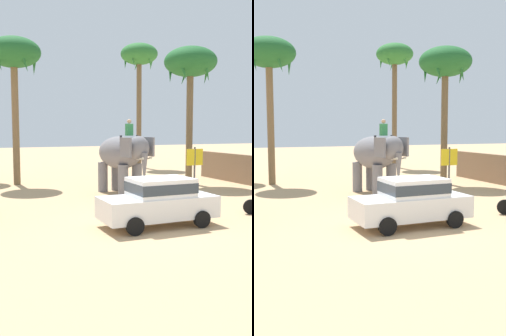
# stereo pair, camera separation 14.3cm
# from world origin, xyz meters

# --- Properties ---
(ground_plane) EXTENTS (120.00, 120.00, 0.00)m
(ground_plane) POSITION_xyz_m (0.00, 0.00, 0.00)
(ground_plane) COLOR tan
(car_sedan_foreground) EXTENTS (4.12, 1.91, 1.70)m
(car_sedan_foreground) POSITION_xyz_m (0.36, 0.19, 0.93)
(car_sedan_foreground) COLOR white
(car_sedan_foreground) RESTS_ON ground
(elephant_with_mahout) EXTENTS (2.36, 4.01, 3.88)m
(elephant_with_mahout) POSITION_xyz_m (1.79, 7.09, 1.99)
(elephant_with_mahout) COLOR slate
(elephant_with_mahout) RESTS_ON ground
(palm_tree_near_hut) EXTENTS (3.20, 3.20, 10.68)m
(palm_tree_near_hut) POSITION_xyz_m (8.54, 19.73, 9.33)
(palm_tree_near_hut) COLOR brown
(palm_tree_near_hut) RESTS_ON ground
(palm_tree_left_of_road) EXTENTS (3.20, 3.20, 8.81)m
(palm_tree_left_of_road) POSITION_xyz_m (-2.85, 12.70, 7.62)
(palm_tree_left_of_road) COLOR brown
(palm_tree_left_of_road) RESTS_ON ground
(palm_tree_far_back) EXTENTS (3.20, 3.20, 8.34)m
(palm_tree_far_back) POSITION_xyz_m (7.07, 9.07, 7.19)
(palm_tree_far_back) COLOR brown
(palm_tree_far_back) RESTS_ON ground
(signboard_yellow) EXTENTS (1.00, 0.10, 2.40)m
(signboard_yellow) POSITION_xyz_m (5.85, 6.52, 1.69)
(signboard_yellow) COLOR #4C4C51
(signboard_yellow) RESTS_ON ground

